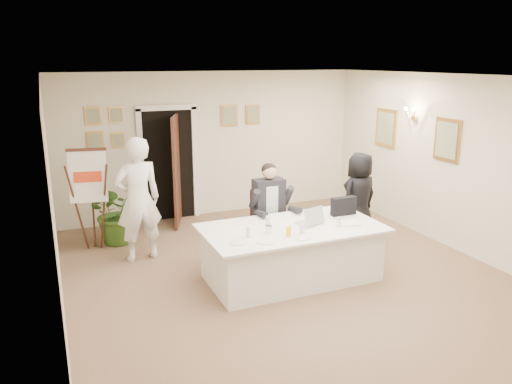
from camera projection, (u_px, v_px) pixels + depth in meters
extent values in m
plane|color=brown|center=(292.00, 280.00, 7.04)|extent=(7.00, 7.00, 0.00)
cube|color=white|center=(296.00, 77.00, 6.31)|extent=(6.00, 7.00, 0.02)
cube|color=#F3E9CD|center=(213.00, 144.00, 9.79)|extent=(6.00, 0.10, 2.80)
cube|color=#F3E9CD|center=(53.00, 209.00, 5.55)|extent=(0.10, 7.00, 2.80)
cube|color=#F3E9CD|center=(465.00, 166.00, 7.80)|extent=(0.10, 7.00, 2.80)
cube|color=black|center=(169.00, 166.00, 9.52)|extent=(0.92, 0.06, 2.10)
cube|color=white|center=(141.00, 168.00, 9.30)|extent=(0.10, 0.06, 2.20)
cube|color=white|center=(195.00, 164.00, 9.69)|extent=(0.10, 0.06, 2.20)
cube|color=black|center=(177.00, 171.00, 9.17)|extent=(0.33, 0.81, 2.02)
cube|color=white|center=(292.00, 254.00, 6.99)|extent=(2.31, 1.15, 0.75)
cube|color=white|center=(292.00, 228.00, 6.90)|extent=(2.49, 1.33, 0.03)
cube|color=white|center=(89.00, 177.00, 7.77)|extent=(0.59, 0.27, 0.80)
imported|color=white|center=(138.00, 200.00, 7.53)|extent=(0.75, 0.54, 1.92)
imported|color=black|center=(359.00, 197.00, 8.41)|extent=(0.83, 0.64, 1.53)
imported|color=#32581D|center=(119.00, 211.00, 8.37)|extent=(1.16, 1.06, 1.10)
cube|color=black|center=(344.00, 206.00, 7.38)|extent=(0.39, 0.11, 0.27)
cube|color=white|center=(350.00, 224.00, 6.98)|extent=(0.31, 0.25, 0.03)
cylinder|color=white|center=(239.00, 242.00, 6.29)|extent=(0.31, 0.31, 0.01)
cylinder|color=white|center=(266.00, 242.00, 6.30)|extent=(0.27, 0.27, 0.01)
cylinder|color=white|center=(303.00, 238.00, 6.45)|extent=(0.23, 0.23, 0.01)
cylinder|color=silver|center=(248.00, 232.00, 6.47)|extent=(0.06, 0.06, 0.14)
cylinder|color=silver|center=(302.00, 229.00, 6.59)|extent=(0.08, 0.08, 0.14)
cylinder|color=silver|center=(338.00, 222.00, 6.86)|extent=(0.06, 0.06, 0.14)
cylinder|color=silver|center=(268.00, 221.00, 6.90)|extent=(0.09, 0.09, 0.14)
cylinder|color=yellow|center=(289.00, 232.00, 6.50)|extent=(0.07, 0.07, 0.13)
cylinder|color=silver|center=(269.00, 229.00, 6.61)|extent=(0.11, 0.11, 0.11)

